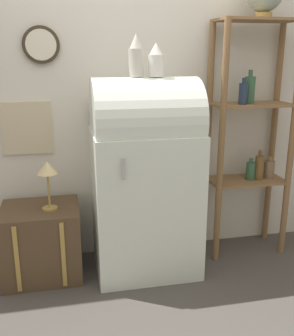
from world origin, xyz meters
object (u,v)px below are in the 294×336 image
suitcase_trunk (42,242)px  vase_left (136,57)px  refrigerator (145,175)px  desk_lamp (47,172)px  vase_center (156,61)px

suitcase_trunk → vase_left: 1.53m
refrigerator → desk_lamp: bearing=-179.4°
refrigerator → desk_lamp: refrigerator is taller
suitcase_trunk → desk_lamp: size_ratio=1.57×
vase_left → vase_center: size_ratio=1.26×
vase_center → vase_left: bearing=172.0°
refrigerator → vase_center: bearing=-6.9°
suitcase_trunk → desk_lamp: (0.08, -0.04, 0.56)m
vase_left → vase_center: 0.14m
vase_center → desk_lamp: 1.09m
vase_left → vase_center: vase_left is taller
vase_left → desk_lamp: size_ratio=0.80×
refrigerator → vase_left: bearing=170.5°
suitcase_trunk → vase_left: bearing=-2.1°
vase_left → desk_lamp: vase_left is taller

